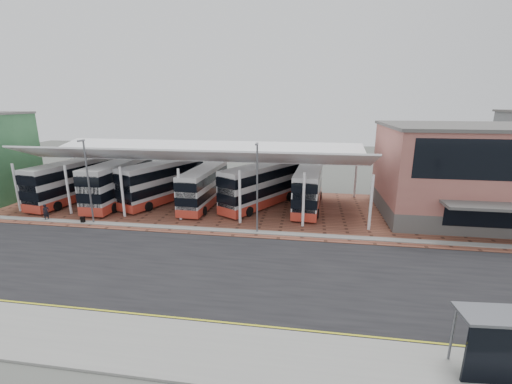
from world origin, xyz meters
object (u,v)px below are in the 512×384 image
bus_0 (72,182)px  bus_5 (308,188)px  pedestrian (46,212)px  terminal (479,172)px  bus_2 (163,182)px  bus_3 (204,187)px  bus_1 (120,182)px  bus_4 (261,186)px  bus_shelter (512,342)px

bus_0 → bus_5: (27.22, 1.55, -0.10)m
bus_5 → pedestrian: size_ratio=6.65×
terminal → bus_2: (-33.20, 0.39, -2.28)m
bus_0 → bus_3: 15.74m
bus_3 → bus_1: bearing=-175.3°
bus_4 → bus_2: bearing=-150.3°
bus_5 → bus_shelter: (8.42, -23.11, -0.36)m
bus_1 → bus_0: bearing=-177.4°
bus_0 → bus_shelter: bearing=-22.5°
bus_0 → bus_4: bus_4 is taller
bus_2 → bus_5: bus_2 is taller
bus_4 → bus_5: 5.17m
bus_4 → pedestrian: bearing=-128.4°
bus_5 → bus_shelter: 24.60m
bus_4 → terminal: bearing=29.4°
terminal → bus_2: 33.28m
terminal → bus_shelter: bearing=-109.9°
bus_2 → bus_3: (5.12, -0.87, -0.20)m
bus_0 → bus_4: size_ratio=1.04×
bus_0 → bus_3: bus_0 is taller
bus_5 → pedestrian: 26.71m
bus_0 → bus_2: size_ratio=1.01×
terminal → bus_4: 21.87m
bus_2 → pedestrian: 12.00m
bus_1 → bus_5: (21.38, 1.31, -0.18)m
bus_4 → bus_5: size_ratio=1.01×
bus_0 → pedestrian: (1.83, -6.61, -1.49)m
bus_4 → pedestrian: (-20.22, -7.95, -1.50)m
bus_3 → pedestrian: (-13.90, -7.18, -1.29)m
bus_1 → bus_5: 21.43m
bus_3 → pedestrian: bus_3 is taller
terminal → bus_shelter: 24.19m
terminal → bus_1: size_ratio=1.58×
bus_2 → pedestrian: bearing=-115.4°
bus_0 → pedestrian: 7.02m
bus_1 → bus_2: 4.91m
terminal → bus_4: size_ratio=1.66×
bus_1 → pedestrian: bearing=-120.1°
pedestrian → bus_5: bearing=-47.6°
terminal → bus_2: bearing=179.3°
bus_shelter → terminal: bearing=66.0°
bus_2 → bus_shelter: size_ratio=3.13×
bus_shelter → bus_4: bearing=116.5°
bus_4 → bus_5: bearing=32.6°
bus_shelter → pedestrian: bearing=152.0°
terminal → bus_5: bearing=178.2°
bus_0 → pedestrian: size_ratio=7.02×
pedestrian → bus_shelter: 36.98m
bus_1 → pedestrian: size_ratio=7.09×
bus_shelter → bus_3: bearing=127.8°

